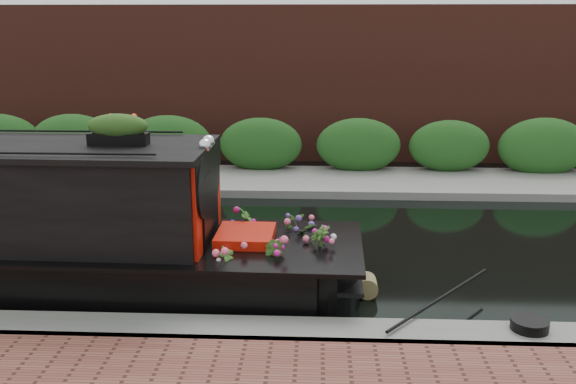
{
  "coord_description": "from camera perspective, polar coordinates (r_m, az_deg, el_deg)",
  "views": [
    {
      "loc": [
        1.31,
        -9.91,
        3.64
      ],
      "look_at": [
        0.87,
        -0.6,
        1.12
      ],
      "focal_mm": 40.0,
      "sensor_mm": 36.0,
      "label": 1
    }
  ],
  "objects": [
    {
      "name": "ground",
      "position": [
        10.64,
        -4.55,
        -4.94
      ],
      "size": [
        80.0,
        80.0,
        0.0
      ],
      "primitive_type": "plane",
      "color": "black",
      "rests_on": "ground"
    },
    {
      "name": "rope_fender",
      "position": [
        8.86,
        7.02,
        -8.25
      ],
      "size": [
        0.28,
        0.33,
        0.28
      ],
      "primitive_type": "cylinder",
      "rotation": [
        1.57,
        0.0,
        0.0
      ],
      "color": "olive",
      "rests_on": "ground"
    },
    {
      "name": "far_brick_wall",
      "position": [
        17.54,
        -1.64,
        3.13
      ],
      "size": [
        40.0,
        1.0,
        8.0
      ],
      "primitive_type": "cube",
      "color": "#54261C",
      "rests_on": "ground"
    },
    {
      "name": "far_hedge",
      "position": [
        15.5,
        -2.22,
        1.52
      ],
      "size": [
        40.0,
        1.1,
        2.8
      ],
      "primitive_type": "cube",
      "color": "#20511B",
      "rests_on": "ground"
    },
    {
      "name": "coiled_mooring_rope",
      "position": [
        7.87,
        20.68,
        -10.95
      ],
      "size": [
        0.42,
        0.42,
        0.12
      ],
      "primitive_type": "cylinder",
      "color": "black",
      "rests_on": "near_bank_coping"
    },
    {
      "name": "far_bank_path",
      "position": [
        14.63,
        -2.52,
        0.69
      ],
      "size": [
        40.0,
        2.4,
        0.34
      ],
      "primitive_type": "cube",
      "color": "slate",
      "rests_on": "ground"
    },
    {
      "name": "near_bank_coping",
      "position": [
        7.66,
        -7.69,
        -13.39
      ],
      "size": [
        40.0,
        0.6,
        0.5
      ],
      "primitive_type": "cube",
      "color": "slate",
      "rests_on": "ground"
    }
  ]
}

